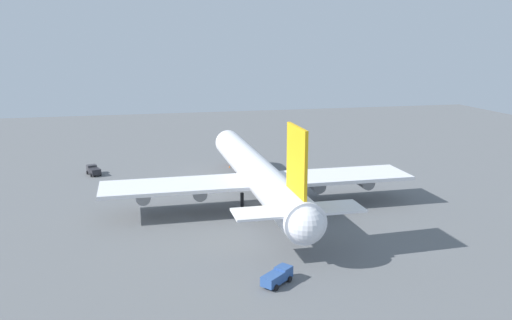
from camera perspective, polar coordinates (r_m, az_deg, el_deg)
name	(u,v)px	position (r m, az deg, el deg)	size (l,w,h in m)	color
ground_plane	(256,203)	(111.24, 0.00, -4.67)	(285.75, 285.75, 0.00)	slate
cargo_airplane	(256,173)	(109.11, 0.04, -1.38)	(71.44, 62.38, 20.65)	silver
cargo_loader	(277,276)	(76.04, 2.31, -12.36)	(4.94, 5.38, 2.06)	#2D5193
baggage_tug	(93,170)	(140.05, -17.03, -1.05)	(5.67, 3.97, 2.26)	#333338
catering_truck	(239,161)	(144.88, -1.83, -0.09)	(3.05, 4.73, 2.05)	#B21E19
safety_cone_nose	(230,167)	(141.57, -2.85, -0.72)	(0.40, 0.40, 0.57)	orange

